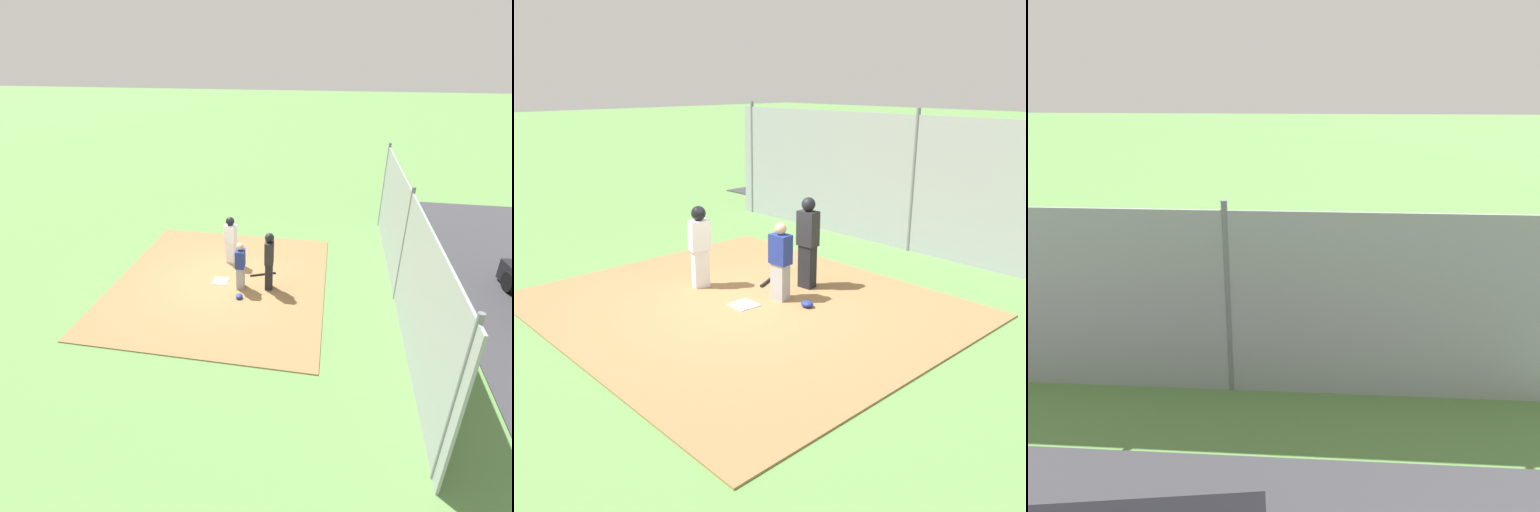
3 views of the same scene
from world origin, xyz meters
TOP-DOWN VIEW (x-y plane):
  - ground_plane at (0.00, 0.00)m, footprint 140.00×140.00m
  - dirt_infield at (0.00, 0.00)m, footprint 7.20×6.40m
  - home_plate at (0.00, 0.00)m, footprint 0.46×0.46m
  - catcher at (-0.23, -0.69)m, footprint 0.39×0.28m
  - umpire at (-0.12, -1.54)m, footprint 0.40×0.29m
  - runner at (1.33, -0.02)m, footprint 0.35×0.43m
  - baseball_bat at (0.64, -1.23)m, footprint 0.40×0.79m
  - catcher_mask at (-0.84, -0.78)m, footprint 0.24×0.20m
  - backstop_fence at (0.00, -5.22)m, footprint 12.00×0.10m
  - parking_lot at (0.00, -9.42)m, footprint 18.00×5.20m
  - parked_car_dark at (-0.21, -9.57)m, footprint 4.39×2.31m

SIDE VIEW (x-z plane):
  - ground_plane at x=0.00m, z-range 0.00..0.00m
  - dirt_infield at x=0.00m, z-range 0.00..0.03m
  - parking_lot at x=0.00m, z-range 0.00..0.04m
  - home_plate at x=0.00m, z-range 0.03..0.05m
  - baseball_bat at x=0.64m, z-range 0.03..0.09m
  - catcher_mask at x=-0.84m, z-range 0.03..0.15m
  - parked_car_dark at x=-0.21m, z-range -0.03..1.25m
  - catcher at x=-0.23m, z-range 0.05..1.52m
  - runner at x=1.33m, z-range 0.14..1.77m
  - umpire at x=-0.12m, z-range 0.08..1.88m
  - backstop_fence at x=0.00m, z-range -0.07..3.28m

